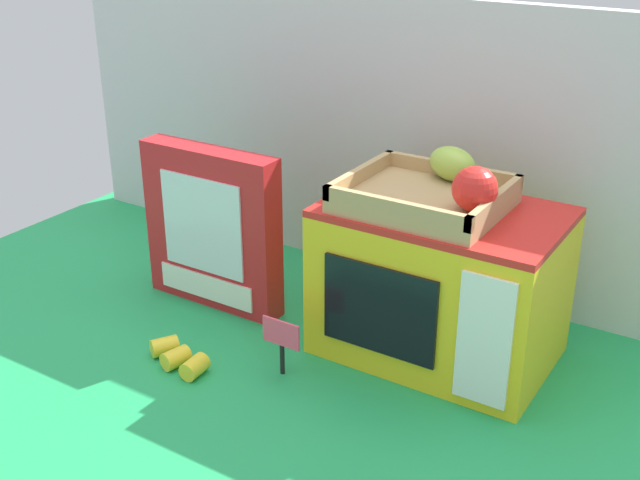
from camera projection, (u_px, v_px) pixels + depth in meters
name	position (u px, v px, depth m)	size (l,w,h in m)	color
ground_plane	(330.00, 328.00, 1.46)	(1.70, 1.70, 0.00)	#219E54
display_back_panel	(404.00, 143.00, 1.55)	(1.61, 0.03, 0.56)	silver
toy_microwave	(440.00, 283.00, 1.33)	(0.38, 0.26, 0.26)	yellow
food_groups_crate	(436.00, 192.00, 1.28)	(0.25, 0.24, 0.09)	tan
cookie_set_box	(212.00, 228.00, 1.49)	(0.28, 0.06, 0.31)	red
price_sign	(281.00, 339.00, 1.30)	(0.07, 0.01, 0.10)	black
loose_toy_banana	(178.00, 357.00, 1.34)	(0.13, 0.07, 0.03)	yellow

